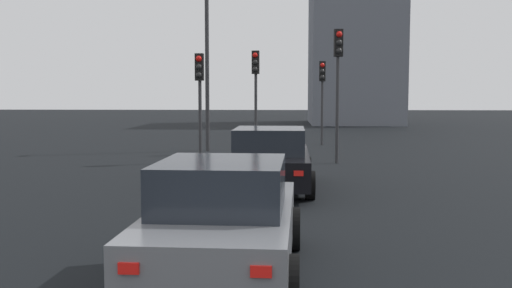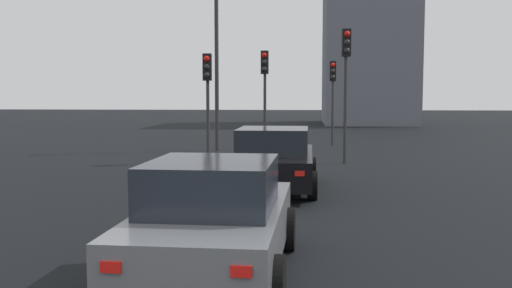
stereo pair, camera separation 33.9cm
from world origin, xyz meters
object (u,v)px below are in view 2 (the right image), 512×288
Objects in this scene: traffic_light_far_left at (207,84)px; traffic_light_far_right at (333,85)px; car_black_lead at (274,160)px; car_grey_second at (214,220)px; traffic_light_near_right at (346,68)px; traffic_light_near_left at (265,80)px; street_lamp_kerbside at (217,48)px.

traffic_light_far_left is 0.97× the size of traffic_light_far_right.
traffic_light_far_right reaches higher than car_black_lead.
traffic_light_far_right is at bearing -8.74° from car_black_lead.
car_grey_second is 0.93× the size of traffic_light_near_right.
car_grey_second is at bearing 12.29° from traffic_light_far_left.
traffic_light_far_right is (6.89, 0.06, -0.45)m from traffic_light_near_right.
car_grey_second is at bearing 7.24° from traffic_light_near_left.
traffic_light_far_right is at bearing -59.71° from street_lamp_kerbside.
traffic_light_far_left is 0.52× the size of street_lamp_kerbside.
traffic_light_far_right is 0.53× the size of street_lamp_kerbside.
street_lamp_kerbside reaches higher than traffic_light_near_left.
car_black_lead is 1.02× the size of traffic_light_near_right.
traffic_light_near_right is at bearing 6.59° from traffic_light_far_right.
traffic_light_near_right is 6.91m from traffic_light_far_right.
traffic_light_far_right is at bearing 173.85° from traffic_light_near_right.
traffic_light_near_left is 2.52m from street_lamp_kerbside.
traffic_light_far_right reaches higher than car_grey_second.
traffic_light_near_right is at bearing -20.88° from car_black_lead.
traffic_light_far_left is (-3.31, 1.72, -0.23)m from traffic_light_near_left.
car_grey_second is 1.13× the size of traffic_light_far_left.
street_lamp_kerbside is (-2.83, 4.84, 1.46)m from traffic_light_far_right.
traffic_light_far_left reaches higher than car_grey_second.
street_lamp_kerbside is (9.39, 2.78, 3.47)m from car_black_lead.
traffic_light_near_left is 1.09× the size of traffic_light_far_left.
traffic_light_near_left is 4.60m from traffic_light_far_right.
traffic_light_near_right is at bearing 47.43° from traffic_light_near_left.
traffic_light_near_right is (5.33, -2.12, 2.46)m from car_black_lead.
traffic_light_near_right reaches higher than car_black_lead.
traffic_light_near_left is at bearing -111.43° from street_lamp_kerbside.
traffic_light_far_left is at bearing -21.51° from traffic_light_near_left.
car_grey_second is 0.58× the size of street_lamp_kerbside.
street_lamp_kerbside reaches higher than car_grey_second.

